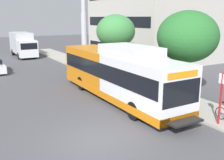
% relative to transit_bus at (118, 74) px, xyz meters
% --- Properties ---
extents(ground_plane, '(120.00, 120.00, 0.00)m').
position_rel_transit_bus_xyz_m(ground_plane, '(-3.91, 3.32, -1.70)').
color(ground_plane, '#4C4C51').
extents(sidewalk_curb, '(3.00, 56.00, 0.14)m').
position_rel_transit_bus_xyz_m(sidewalk_curb, '(3.09, 1.32, -1.63)').
color(sidewalk_curb, '#A8A399').
rests_on(sidewalk_curb, ground).
extents(transit_bus, '(2.58, 12.25, 3.65)m').
position_rel_transit_bus_xyz_m(transit_bus, '(0.00, 0.00, 0.00)').
color(transit_bus, white).
rests_on(transit_bus, ground).
extents(bus_stop_sign_pole, '(0.10, 0.36, 2.60)m').
position_rel_transit_bus_xyz_m(bus_stop_sign_pole, '(1.95, -6.37, -0.05)').
color(bus_stop_sign_pole, red).
rests_on(bus_stop_sign_pole, sidewalk_curb).
extents(street_tree_near_stop, '(3.92, 3.92, 5.60)m').
position_rel_transit_bus_xyz_m(street_tree_near_stop, '(4.11, -1.92, 2.35)').
color(street_tree_near_stop, '#4C3823').
rests_on(street_tree_near_stop, sidewalk_curb).
extents(street_tree_mid_block, '(3.60, 3.60, 5.43)m').
position_rel_transit_bus_xyz_m(street_tree_mid_block, '(4.00, 6.84, 2.32)').
color(street_tree_mid_block, '#4C3823').
rests_on(street_tree_mid_block, sidewalk_curb).
extents(box_truck_background, '(2.32, 7.01, 3.25)m').
position_rel_transit_bus_xyz_m(box_truck_background, '(-1.11, 23.00, 0.04)').
color(box_truck_background, silver).
rests_on(box_truck_background, ground).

